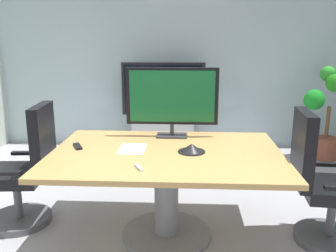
{
  "coord_description": "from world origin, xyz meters",
  "views": [
    {
      "loc": [
        0.13,
        -2.6,
        1.64
      ],
      "look_at": [
        -0.03,
        0.39,
        0.9
      ],
      "focal_mm": 38.13,
      "sensor_mm": 36.0,
      "label": 1
    }
  ],
  "objects_px": {
    "office_chair_right": "(322,189)",
    "potted_plant": "(332,104)",
    "tv_monitor": "(172,98)",
    "wall_display_unit": "(163,122)",
    "office_chair_left": "(26,175)",
    "conference_phone": "(192,148)",
    "remote_control": "(78,146)",
    "conference_table": "(166,173)"
  },
  "relations": [
    {
      "from": "potted_plant",
      "to": "conference_phone",
      "type": "height_order",
      "value": "potted_plant"
    },
    {
      "from": "office_chair_left",
      "to": "office_chair_right",
      "type": "xyz_separation_m",
      "value": [
        2.51,
        -0.17,
        0.0
      ]
    },
    {
      "from": "tv_monitor",
      "to": "remote_control",
      "type": "relative_size",
      "value": 4.94
    },
    {
      "from": "wall_display_unit",
      "to": "remote_control",
      "type": "height_order",
      "value": "wall_display_unit"
    },
    {
      "from": "office_chair_left",
      "to": "tv_monitor",
      "type": "bearing_deg",
      "value": 98.81
    },
    {
      "from": "wall_display_unit",
      "to": "conference_phone",
      "type": "relative_size",
      "value": 5.95
    },
    {
      "from": "potted_plant",
      "to": "conference_phone",
      "type": "distance_m",
      "value": 2.86
    },
    {
      "from": "tv_monitor",
      "to": "wall_display_unit",
      "type": "height_order",
      "value": "tv_monitor"
    },
    {
      "from": "wall_display_unit",
      "to": "remote_control",
      "type": "xyz_separation_m",
      "value": [
        -0.57,
        -2.32,
        0.32
      ]
    },
    {
      "from": "conference_phone",
      "to": "office_chair_right",
      "type": "bearing_deg",
      "value": -0.3
    },
    {
      "from": "office_chair_left",
      "to": "office_chair_right",
      "type": "bearing_deg",
      "value": 81.25
    },
    {
      "from": "potted_plant",
      "to": "conference_table",
      "type": "bearing_deg",
      "value": -134.98
    },
    {
      "from": "tv_monitor",
      "to": "wall_display_unit",
      "type": "distance_m",
      "value": 2.04
    },
    {
      "from": "conference_table",
      "to": "wall_display_unit",
      "type": "xyz_separation_m",
      "value": [
        -0.18,
        2.39,
        -0.12
      ]
    },
    {
      "from": "conference_table",
      "to": "tv_monitor",
      "type": "distance_m",
      "value": 0.72
    },
    {
      "from": "potted_plant",
      "to": "office_chair_left",
      "type": "bearing_deg",
      "value": -149.76
    },
    {
      "from": "conference_table",
      "to": "potted_plant",
      "type": "distance_m",
      "value": 3.01
    },
    {
      "from": "conference_table",
      "to": "potted_plant",
      "type": "bearing_deg",
      "value": 45.02
    },
    {
      "from": "office_chair_right",
      "to": "potted_plant",
      "type": "xyz_separation_m",
      "value": [
        0.86,
        2.13,
        0.33
      ]
    },
    {
      "from": "conference_table",
      "to": "office_chair_left",
      "type": "height_order",
      "value": "office_chair_left"
    },
    {
      "from": "office_chair_right",
      "to": "wall_display_unit",
      "type": "xyz_separation_m",
      "value": [
        -1.44,
        2.4,
        -0.01
      ]
    },
    {
      "from": "conference_table",
      "to": "office_chair_left",
      "type": "xyz_separation_m",
      "value": [
        -1.26,
        0.15,
        -0.11
      ]
    },
    {
      "from": "conference_phone",
      "to": "remote_control",
      "type": "relative_size",
      "value": 1.29
    },
    {
      "from": "office_chair_right",
      "to": "wall_display_unit",
      "type": "distance_m",
      "value": 2.8
    },
    {
      "from": "conference_table",
      "to": "remote_control",
      "type": "bearing_deg",
      "value": 174.54
    },
    {
      "from": "tv_monitor",
      "to": "remote_control",
      "type": "distance_m",
      "value": 0.93
    },
    {
      "from": "conference_table",
      "to": "office_chair_right",
      "type": "xyz_separation_m",
      "value": [
        1.26,
        -0.01,
        -0.11
      ]
    },
    {
      "from": "office_chair_left",
      "to": "tv_monitor",
      "type": "height_order",
      "value": "tv_monitor"
    },
    {
      "from": "conference_phone",
      "to": "tv_monitor",
      "type": "bearing_deg",
      "value": 111.07
    },
    {
      "from": "office_chair_left",
      "to": "wall_display_unit",
      "type": "relative_size",
      "value": 0.83
    },
    {
      "from": "conference_phone",
      "to": "remote_control",
      "type": "xyz_separation_m",
      "value": [
        -0.95,
        0.08,
        -0.02
      ]
    },
    {
      "from": "office_chair_left",
      "to": "wall_display_unit",
      "type": "height_order",
      "value": "wall_display_unit"
    },
    {
      "from": "tv_monitor",
      "to": "conference_phone",
      "type": "xyz_separation_m",
      "value": [
        0.18,
        -0.47,
        -0.33
      ]
    },
    {
      "from": "remote_control",
      "to": "tv_monitor",
      "type": "bearing_deg",
      "value": 0.22
    },
    {
      "from": "wall_display_unit",
      "to": "potted_plant",
      "type": "relative_size",
      "value": 0.98
    },
    {
      "from": "conference_table",
      "to": "office_chair_left",
      "type": "distance_m",
      "value": 1.27
    },
    {
      "from": "office_chair_left",
      "to": "potted_plant",
      "type": "relative_size",
      "value": 0.81
    },
    {
      "from": "office_chair_right",
      "to": "tv_monitor",
      "type": "bearing_deg",
      "value": 73.62
    },
    {
      "from": "office_chair_right",
      "to": "conference_table",
      "type": "bearing_deg",
      "value": 94.26
    },
    {
      "from": "office_chair_left",
      "to": "wall_display_unit",
      "type": "bearing_deg",
      "value": 149.35
    },
    {
      "from": "remote_control",
      "to": "office_chair_right",
      "type": "bearing_deg",
      "value": -29.31
    },
    {
      "from": "conference_phone",
      "to": "remote_control",
      "type": "bearing_deg",
      "value": 175.3
    }
  ]
}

